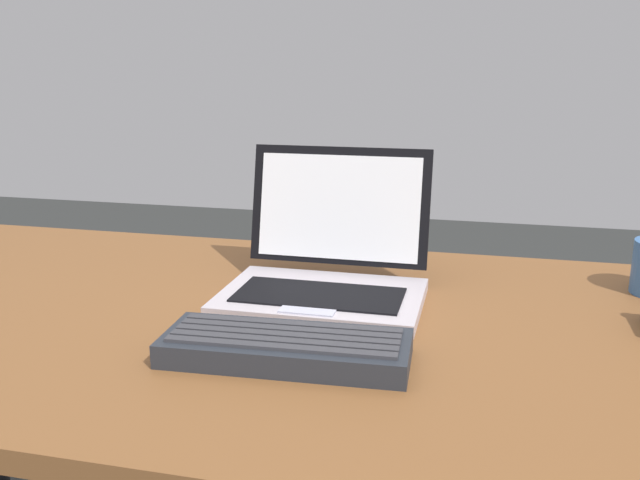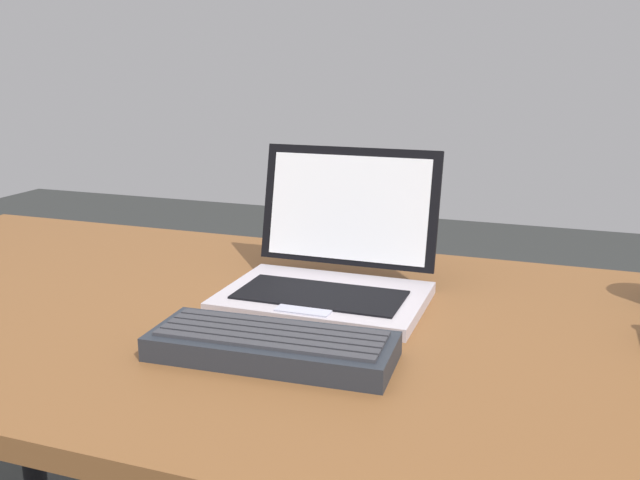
{
  "view_description": "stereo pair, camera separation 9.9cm",
  "coord_description": "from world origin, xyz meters",
  "views": [
    {
      "loc": [
        0.3,
        -0.89,
        1.11
      ],
      "look_at": [
        0.08,
        0.04,
        0.86
      ],
      "focal_mm": 38.61,
      "sensor_mm": 36.0,
      "label": 1
    },
    {
      "loc": [
        0.4,
        -0.86,
        1.11
      ],
      "look_at": [
        0.08,
        0.04,
        0.86
      ],
      "focal_mm": 38.61,
      "sensor_mm": 36.0,
      "label": 2
    }
  ],
  "objects": [
    {
      "name": "desk",
      "position": [
        0.0,
        0.0,
        0.67
      ],
      "size": [
        1.71,
        0.8,
        0.76
      ],
      "color": "brown",
      "rests_on": "ground"
    },
    {
      "name": "external_keyboard",
      "position": [
        0.08,
        -0.14,
        0.77
      ],
      "size": [
        0.31,
        0.13,
        0.03
      ],
      "color": "#262A32",
      "rests_on": "desk"
    },
    {
      "name": "laptop_front",
      "position": [
        0.07,
        0.1,
        0.8
      ],
      "size": [
        0.3,
        0.26,
        0.22
      ],
      "color": "#C0B6BE",
      "rests_on": "desk"
    }
  ]
}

